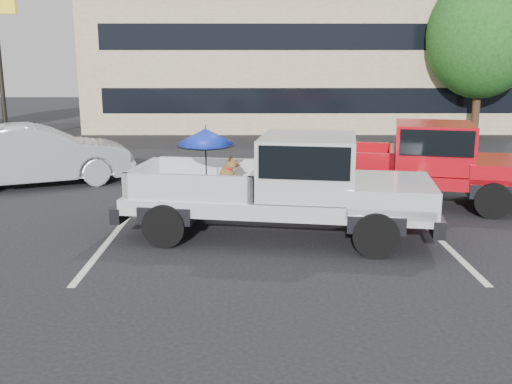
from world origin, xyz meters
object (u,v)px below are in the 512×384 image
tree_back (370,38)px  silver_pickup (295,181)px  red_pickup (424,160)px  tree_right (482,36)px  silver_sedan (37,155)px

tree_back → silver_pickup: (-5.64, -22.06, -3.36)m
red_pickup → tree_right: bearing=77.7°
red_pickup → tree_back: bearing=95.9°
tree_back → silver_sedan: (-12.02, -17.50, -3.62)m
silver_pickup → silver_sedan: 7.84m
tree_right → red_pickup: tree_right is taller
tree_back → silver_pickup: 23.01m
tree_back → silver_pickup: size_ratio=1.20×
tree_right → silver_sedan: bearing=-147.7°
silver_sedan → red_pickup: bearing=-125.8°
silver_sedan → silver_pickup: bearing=-148.9°
red_pickup → silver_sedan: 9.68m
tree_right → tree_back: 8.55m
tree_back → silver_sedan: 21.53m
silver_pickup → tree_back: bearing=84.9°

